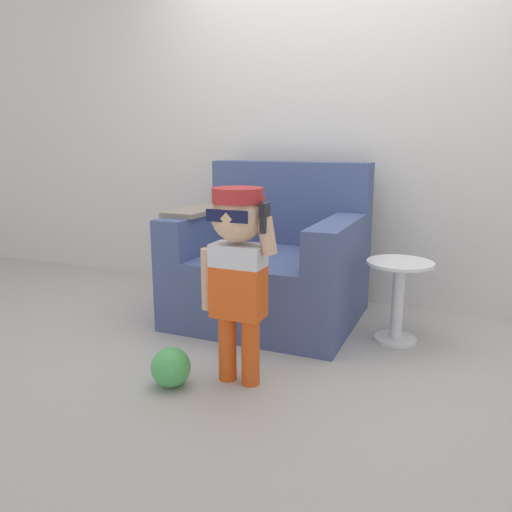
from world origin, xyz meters
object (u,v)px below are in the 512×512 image
(person_child, at_px, (238,256))
(side_table, at_px, (398,293))
(armchair, at_px, (272,265))
(toy_ball, at_px, (171,367))

(person_child, height_order, side_table, person_child)
(person_child, bearing_deg, side_table, 52.73)
(armchair, bearing_deg, side_table, -7.69)
(person_child, bearing_deg, toy_ball, -148.13)
(person_child, xyz_separation_m, side_table, (0.63, 0.82, -0.34))
(armchair, distance_m, toy_ball, 1.14)
(armchair, relative_size, toy_ball, 5.97)
(person_child, relative_size, toy_ball, 4.94)
(armchair, bearing_deg, toy_ball, -93.99)
(armchair, xyz_separation_m, side_table, (0.82, -0.11, -0.06))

